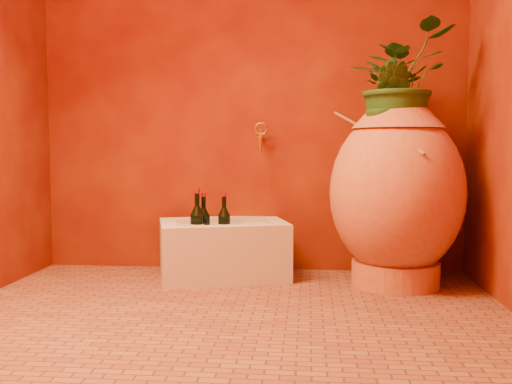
# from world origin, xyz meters

# --- Properties ---
(floor) EXTENTS (2.50, 2.50, 0.00)m
(floor) POSITION_xyz_m (0.00, 0.00, 0.00)
(floor) COLOR brown
(floor) RESTS_ON ground
(wall_back) EXTENTS (2.50, 0.02, 2.50)m
(wall_back) POSITION_xyz_m (0.00, 1.00, 1.25)
(wall_back) COLOR #5C0C05
(wall_back) RESTS_ON ground
(amphora) EXTENTS (0.77, 0.77, 1.00)m
(amphora) POSITION_xyz_m (0.81, 0.65, 0.50)
(amphora) COLOR #C36E37
(amphora) RESTS_ON floor
(stone_basin) EXTENTS (0.79, 0.66, 0.32)m
(stone_basin) POSITION_xyz_m (-0.13, 0.75, 0.15)
(stone_basin) COLOR beige
(stone_basin) RESTS_ON floor
(wine_bottle_a) EXTENTS (0.07, 0.07, 0.30)m
(wine_bottle_a) POSITION_xyz_m (-0.13, 0.79, 0.29)
(wine_bottle_a) COLOR black
(wine_bottle_a) RESTS_ON stone_basin
(wine_bottle_b) EXTENTS (0.08, 0.08, 0.33)m
(wine_bottle_b) POSITION_xyz_m (-0.27, 0.69, 0.29)
(wine_bottle_b) COLOR black
(wine_bottle_b) RESTS_ON stone_basin
(wine_bottle_c) EXTENTS (0.07, 0.07, 0.30)m
(wine_bottle_c) POSITION_xyz_m (-0.24, 0.74, 0.29)
(wine_bottle_c) COLOR black
(wine_bottle_c) RESTS_ON stone_basin
(wall_tap) EXTENTS (0.08, 0.16, 0.18)m
(wall_tap) POSITION_xyz_m (0.07, 0.91, 0.80)
(wall_tap) COLOR #A97E27
(wall_tap) RESTS_ON wall_back
(plant_main) EXTENTS (0.71, 0.71, 0.60)m
(plant_main) POSITION_xyz_m (0.81, 0.67, 1.07)
(plant_main) COLOR #1F4D1B
(plant_main) RESTS_ON amphora
(plant_side) EXTENTS (0.28, 0.25, 0.41)m
(plant_side) POSITION_xyz_m (0.74, 0.58, 0.95)
(plant_side) COLOR #1F4D1B
(plant_side) RESTS_ON amphora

